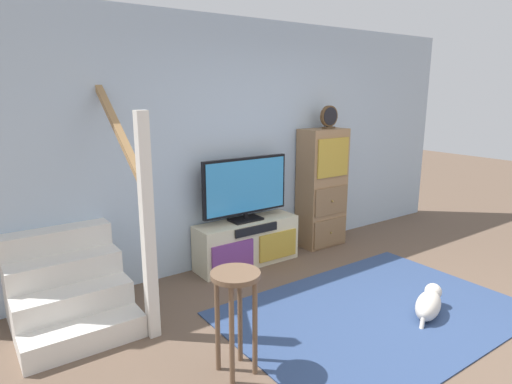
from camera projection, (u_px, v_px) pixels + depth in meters
The scene contains 10 objects.
ground_plane at pixel (436, 344), 3.40m from camera, with size 20.00×20.00×0.00m, color brown.
back_wall at pixel (255, 142), 5.05m from camera, with size 6.40×0.12×2.70m, color #A8BCD1.
area_rug at pixel (375, 313), 3.88m from camera, with size 2.60×1.80×0.01m, color navy.
media_console at pixel (247, 243), 4.92m from camera, with size 1.21×0.38×0.52m.
television at pixel (246, 187), 4.80m from camera, with size 1.06×0.22×0.71m.
side_cabinet at pixel (322, 188), 5.46m from camera, with size 0.58×0.38×1.48m.
desk_clock at pixel (329, 117), 5.28m from camera, with size 0.25×0.08×0.28m.
staircase at pixel (64, 273), 3.82m from camera, with size 1.00×1.36×2.20m.
bar_stool_near at pixel (236, 299), 2.95m from camera, with size 0.34×0.34×0.75m.
dog at pixel (429, 303), 3.81m from camera, with size 0.51×0.36×0.23m.
Camera 1 is at (-2.90, -1.68, 1.94)m, focal length 30.55 mm.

